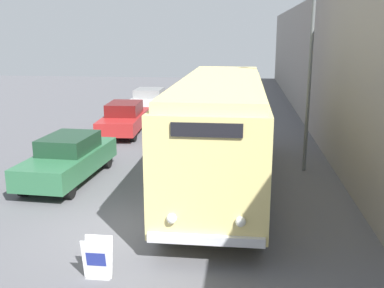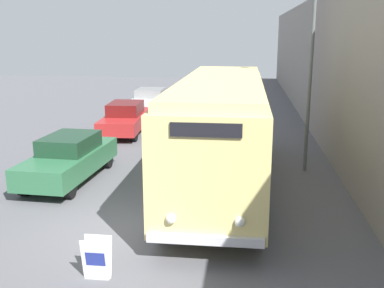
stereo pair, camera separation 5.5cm
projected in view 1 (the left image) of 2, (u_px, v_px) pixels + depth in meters
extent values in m
plane|color=#56565B|center=(133.00, 233.00, 11.04)|extent=(80.00, 80.00, 0.00)
cube|color=gray|center=(325.00, 69.00, 19.23)|extent=(0.30, 60.00, 6.57)
cylinder|color=black|center=(164.00, 215.00, 10.83)|extent=(0.28, 0.99, 0.99)
cylinder|color=black|center=(259.00, 220.00, 10.58)|extent=(0.28, 0.99, 0.99)
cylinder|color=black|center=(198.00, 140.00, 18.47)|extent=(0.28, 0.99, 0.99)
cylinder|color=black|center=(253.00, 142.00, 18.22)|extent=(0.28, 0.99, 0.99)
cube|color=#E5D17F|center=(221.00, 129.00, 14.20)|extent=(2.58, 10.72, 2.69)
cube|color=#F3DD87|center=(221.00, 82.00, 13.85)|extent=(2.38, 10.29, 0.24)
cube|color=silver|center=(206.00, 240.00, 9.27)|extent=(2.45, 0.12, 0.20)
sphere|color=white|center=(172.00, 218.00, 9.27)|extent=(0.22, 0.22, 0.22)
sphere|color=white|center=(241.00, 222.00, 9.12)|extent=(0.22, 0.22, 0.22)
cube|color=black|center=(207.00, 130.00, 8.75)|extent=(1.42, 0.06, 0.28)
cube|color=gray|center=(99.00, 278.00, 9.00)|extent=(0.51, 0.19, 0.01)
cube|color=white|center=(96.00, 260.00, 8.82)|extent=(0.56, 0.18, 0.86)
cube|color=white|center=(99.00, 256.00, 8.97)|extent=(0.56, 0.18, 0.86)
cube|color=navy|center=(96.00, 260.00, 8.80)|extent=(0.39, 0.06, 0.30)
cylinder|color=#595E60|center=(310.00, 71.00, 15.23)|extent=(0.12, 0.12, 7.06)
cylinder|color=black|center=(24.00, 186.00, 13.49)|extent=(0.22, 0.63, 0.63)
cylinder|color=black|center=(69.00, 189.00, 13.26)|extent=(0.22, 0.63, 0.63)
cylinder|color=black|center=(69.00, 158.00, 16.55)|extent=(0.22, 0.63, 0.63)
cylinder|color=black|center=(107.00, 160.00, 16.31)|extent=(0.22, 0.63, 0.63)
cube|color=#2D6642|center=(69.00, 162.00, 14.82)|extent=(1.96, 4.68, 0.68)
cube|color=#193824|center=(69.00, 143.00, 14.79)|extent=(1.57, 2.14, 0.53)
cylinder|color=black|center=(101.00, 134.00, 20.39)|extent=(0.22, 0.62, 0.62)
cylinder|color=black|center=(133.00, 135.00, 20.30)|extent=(0.22, 0.62, 0.62)
cylinder|color=black|center=(117.00, 120.00, 23.66)|extent=(0.22, 0.62, 0.62)
cylinder|color=black|center=(145.00, 121.00, 23.57)|extent=(0.22, 0.62, 0.62)
cube|color=#A52323|center=(124.00, 121.00, 21.90)|extent=(2.03, 4.86, 0.62)
cube|color=#5B1313|center=(124.00, 108.00, 21.88)|extent=(1.61, 2.23, 0.58)
cylinder|color=black|center=(130.00, 112.00, 26.26)|extent=(0.22, 0.63, 0.63)
cylinder|color=black|center=(158.00, 112.00, 26.10)|extent=(0.22, 0.63, 0.63)
cylinder|color=black|center=(141.00, 104.00, 29.25)|extent=(0.22, 0.63, 0.63)
cylinder|color=black|center=(166.00, 104.00, 29.09)|extent=(0.22, 0.63, 0.63)
cube|color=silver|center=(149.00, 102.00, 27.59)|extent=(1.97, 4.53, 0.68)
cube|color=gray|center=(149.00, 93.00, 27.56)|extent=(1.64, 2.05, 0.49)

